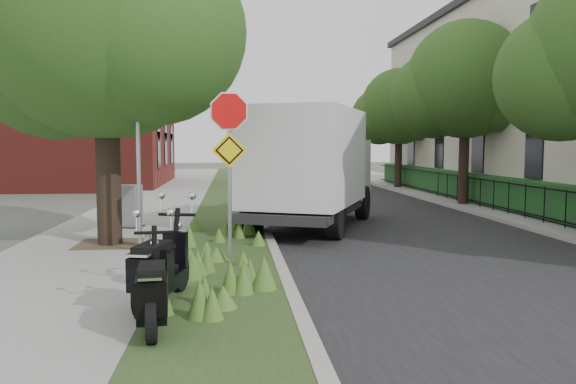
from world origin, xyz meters
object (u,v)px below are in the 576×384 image
(scooter_far, at_px, (158,276))
(box_truck, at_px, (311,163))
(scooter_near, at_px, (153,298))
(utility_cabinet, at_px, (126,207))
(sign_assembly, at_px, (229,142))

(scooter_far, height_order, box_truck, box_truck)
(scooter_near, bearing_deg, utility_cabinet, 102.29)
(scooter_far, distance_m, box_truck, 8.30)
(sign_assembly, xyz_separation_m, utility_cabinet, (-2.71, 4.74, -1.68))
(sign_assembly, relative_size, utility_cabinet, 2.92)
(scooter_near, xyz_separation_m, scooter_far, (-0.07, 0.94, 0.04))
(sign_assembly, xyz_separation_m, scooter_near, (-0.88, -3.67, -1.81))
(sign_assembly, relative_size, scooter_far, 1.75)
(sign_assembly, height_order, utility_cabinet, sign_assembly)
(box_truck, relative_size, utility_cabinet, 5.84)
(box_truck, height_order, utility_cabinet, box_truck)
(sign_assembly, bearing_deg, scooter_near, -103.53)
(box_truck, bearing_deg, scooter_far, -112.32)
(box_truck, distance_m, utility_cabinet, 5.01)
(scooter_near, distance_m, scooter_far, 0.94)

